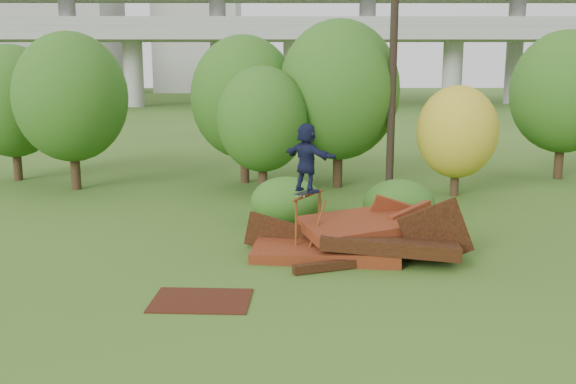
{
  "coord_description": "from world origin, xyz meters",
  "views": [
    {
      "loc": [
        -0.86,
        -13.52,
        4.69
      ],
      "look_at": [
        -0.8,
        2.0,
        1.6
      ],
      "focal_mm": 40.0,
      "sensor_mm": 36.0,
      "label": 1
    }
  ],
  "objects_px": {
    "skater": "(307,158)",
    "flat_plate": "(201,300)",
    "scrap_pile": "(356,240)",
    "utility_pole": "(393,49)"
  },
  "relations": [
    {
      "from": "scrap_pile",
      "to": "utility_pole",
      "type": "height_order",
      "value": "utility_pole"
    },
    {
      "from": "skater",
      "to": "flat_plate",
      "type": "distance_m",
      "value": 4.74
    },
    {
      "from": "scrap_pile",
      "to": "skater",
      "type": "relative_size",
      "value": 3.32
    },
    {
      "from": "scrap_pile",
      "to": "skater",
      "type": "distance_m",
      "value": 2.41
    },
    {
      "from": "skater",
      "to": "flat_plate",
      "type": "height_order",
      "value": "skater"
    },
    {
      "from": "flat_plate",
      "to": "skater",
      "type": "bearing_deg",
      "value": 56.88
    },
    {
      "from": "scrap_pile",
      "to": "flat_plate",
      "type": "relative_size",
      "value": 2.88
    },
    {
      "from": "skater",
      "to": "utility_pole",
      "type": "height_order",
      "value": "utility_pole"
    },
    {
      "from": "skater",
      "to": "utility_pole",
      "type": "relative_size",
      "value": 0.17
    },
    {
      "from": "scrap_pile",
      "to": "skater",
      "type": "xyz_separation_m",
      "value": [
        -1.25,
        0.22,
        2.05
      ]
    }
  ]
}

